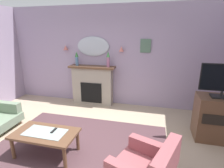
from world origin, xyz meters
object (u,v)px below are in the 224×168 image
at_px(framed_picture, 146,46).
at_px(tv_flatscreen, 224,80).
at_px(tv_cabinet, 217,118).
at_px(wall_sconce_right, 121,49).
at_px(fireplace, 92,85).
at_px(mantel_vase_centre, 108,59).
at_px(armchair_near_fireplace, 148,167).
at_px(tv_remote, 54,131).
at_px(mantel_vase_right, 77,58).
at_px(coffee_table, 45,135).
at_px(wall_sconce_left, 66,48).
at_px(wall_mirror, 93,46).

height_order(framed_picture, tv_flatscreen, framed_picture).
bearing_deg(tv_cabinet, wall_sconce_right, 150.36).
relative_size(fireplace, mantel_vase_centre, 3.10).
height_order(armchair_near_fireplace, tv_cabinet, tv_cabinet).
bearing_deg(mantel_vase_centre, tv_remote, -98.49).
relative_size(mantel_vase_right, coffee_table, 0.38).
distance_m(fireplace, mantel_vase_right, 0.93).
bearing_deg(tv_remote, fireplace, 93.63).
bearing_deg(tv_flatscreen, wall_sconce_left, 161.92).
height_order(wall_sconce_right, tv_flatscreen, wall_sconce_right).
height_order(wall_sconce_left, coffee_table, wall_sconce_left).
bearing_deg(wall_sconce_left, fireplace, -6.16).
distance_m(tv_remote, tv_cabinet, 3.14).
distance_m(mantel_vase_centre, armchair_near_fireplace, 3.14).
relative_size(mantel_vase_right, tv_cabinet, 0.46).
bearing_deg(wall_sconce_left, tv_remote, -67.88).
height_order(mantel_vase_right, wall_sconce_right, wall_sconce_right).
distance_m(coffee_table, armchair_near_fireplace, 1.78).
relative_size(mantel_vase_centre, coffee_table, 0.40).
relative_size(tv_remote, tv_flatscreen, 0.19).
bearing_deg(mantel_vase_centre, coffee_table, -101.17).
bearing_deg(tv_remote, wall_mirror, 93.43).
distance_m(wall_mirror, framed_picture, 1.50).
bearing_deg(framed_picture, coffee_table, -119.65).
height_order(fireplace, mantel_vase_right, mantel_vase_right).
relative_size(coffee_table, tv_cabinet, 1.22).
distance_m(fireplace, framed_picture, 1.91).
distance_m(wall_mirror, tv_cabinet, 3.55).
distance_m(wall_sconce_right, tv_flatscreen, 2.58).
relative_size(coffee_table, tv_remote, 6.88).
bearing_deg(mantel_vase_right, coffee_table, -78.92).
xyz_separation_m(wall_mirror, tv_remote, (0.15, -2.51, -1.26)).
bearing_deg(tv_cabinet, coffee_table, -157.09).
xyz_separation_m(mantel_vase_right, armchair_near_fireplace, (2.23, -2.66, -1.08)).
bearing_deg(tv_cabinet, fireplace, 159.16).
bearing_deg(mantel_vase_centre, wall_mirror, 161.22).
relative_size(framed_picture, tv_flatscreen, 0.43).
xyz_separation_m(mantel_vase_right, wall_mirror, (0.45, 0.17, 0.33)).
height_order(coffee_table, armchair_near_fireplace, armchair_near_fireplace).
bearing_deg(wall_sconce_right, armchair_near_fireplace, -71.39).
xyz_separation_m(wall_mirror, tv_cabinet, (3.05, -1.30, -1.26)).
height_order(wall_sconce_right, armchair_near_fireplace, wall_sconce_right).
relative_size(fireplace, framed_picture, 3.78).
distance_m(wall_sconce_left, tv_flatscreen, 4.13).
height_order(coffee_table, tv_cabinet, tv_cabinet).
relative_size(wall_sconce_right, tv_cabinet, 0.16).
height_order(wall_mirror, coffee_table, wall_mirror).
bearing_deg(framed_picture, fireplace, -174.23).
xyz_separation_m(coffee_table, tv_flatscreen, (3.03, 1.26, 0.86)).
distance_m(mantel_vase_right, tv_cabinet, 3.80).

